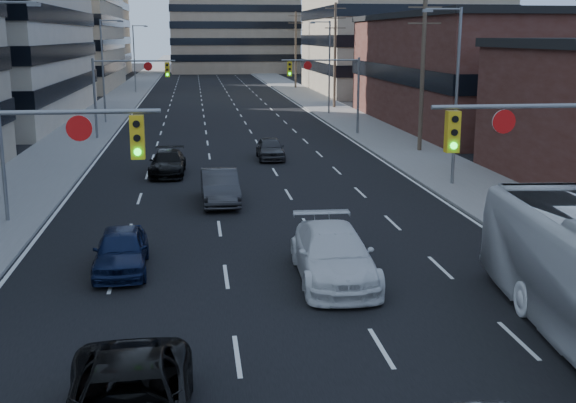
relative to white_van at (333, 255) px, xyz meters
The scene contains 25 objects.
road_surface 118.73m from the white_van, 90.77° to the left, with size 18.00×300.00×0.02m, color black.
sidewalk_left 119.44m from the white_van, 96.29° to the left, with size 5.00×300.00×0.15m, color slate.
sidewalk_right 119.13m from the white_van, 85.23° to the left, with size 5.00×300.00×0.15m, color slate.
office_left_far 92.61m from the white_van, 106.09° to the left, with size 20.00×30.00×16.00m, color gray.
storefront_right_mid 44.88m from the white_van, 59.94° to the left, with size 20.00×30.00×9.00m, color #472119.
office_right_far 80.44m from the white_van, 73.03° to the left, with size 22.00×28.00×14.00m, color gray.
bg_block_left 132.39m from the white_van, 102.95° to the left, with size 24.00×24.00×20.00m, color #ADA089.
bg_block_right 122.66m from the white_van, 75.63° to the left, with size 22.00×22.00×12.00m, color gray.
signal_near_left 10.24m from the white_van, 160.01° to the right, with size 6.59×0.33×6.00m.
signal_near_right 7.57m from the white_van, 29.30° to the right, with size 6.59×0.33×6.00m.
signal_far_left 35.13m from the white_van, 105.38° to the left, with size 6.09×0.33×6.00m.
signal_far_right 34.43m from the white_van, 79.76° to the left, with size 6.09×0.33×6.00m.
utility_pole_block 27.34m from the white_van, 66.77° to the left, with size 2.20×0.28×11.00m.
utility_pole_midblock 55.95m from the white_van, 79.03° to the left, with size 2.20×0.28×11.00m.
utility_pole_distant 85.52m from the white_van, 82.86° to the left, with size 2.20×0.28×11.00m.
streetlight_left_near 15.36m from the white_van, 143.86° to the left, with size 2.03×0.22×9.00m.
streetlight_left_mid 45.51m from the white_van, 105.27° to the left, with size 2.03×0.22×9.00m.
streetlight_left_far 79.72m from the white_van, 98.62° to the left, with size 2.03×0.22×9.00m.
streetlight_right_near 16.80m from the white_van, 57.47° to the left, with size 2.03×0.22×9.00m.
streetlight_right_far 49.67m from the white_van, 79.82° to the left, with size 2.03×0.22×9.00m.
white_van is the anchor object (origin of this frame).
sedan_blue 7.02m from the white_van, 165.43° to the left, with size 1.71×4.24×1.45m, color #0D1634.
sedan_grey_center 11.76m from the white_van, 105.74° to the left, with size 1.65×4.73×1.56m, color #2D2D30.
sedan_black_far 19.57m from the white_van, 107.32° to the left, with size 1.91×4.70×1.36m, color black.
sedan_grey_right 23.23m from the white_van, 88.99° to the left, with size 1.63×4.06×1.38m, color #303033.
Camera 1 is at (-2.65, -10.29, 7.64)m, focal length 45.00 mm.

